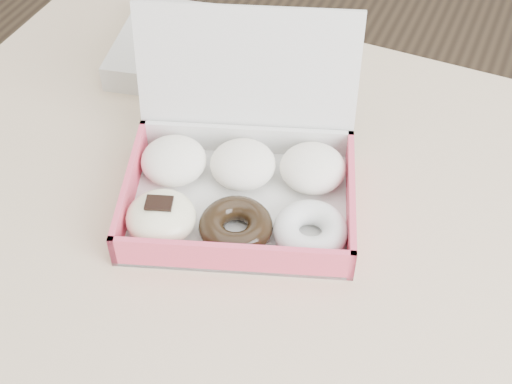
% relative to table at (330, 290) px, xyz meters
% --- Properties ---
extents(table, '(1.20, 0.80, 0.75)m').
position_rel_table_xyz_m(table, '(0.00, 0.00, 0.00)').
color(table, tan).
rests_on(table, ground).
extents(donut_box, '(0.33, 0.31, 0.20)m').
position_rel_table_xyz_m(donut_box, '(-0.13, 0.03, 0.11)').
color(donut_box, silver).
rests_on(donut_box, table).
extents(newspapers, '(0.28, 0.24, 0.04)m').
position_rel_table_xyz_m(newspapers, '(-0.30, 0.26, 0.10)').
color(newspapers, white).
rests_on(newspapers, table).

